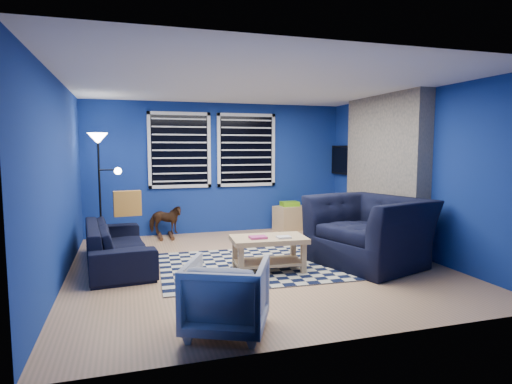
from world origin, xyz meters
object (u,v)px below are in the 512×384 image
Objects in this scene: armchair_bent at (226,296)px; floor_lamp at (100,154)px; coffee_table at (269,247)px; armchair_big at (369,231)px; rocking_horse at (165,220)px; cabinet at (290,217)px; tv at (344,160)px; sofa at (118,244)px.

floor_lamp is at bearing -47.59° from armchair_bent.
coffee_table is 0.54× the size of floor_lamp.
armchair_big is 1.49m from coffee_table.
cabinet is at bearing -70.80° from rocking_horse.
rocking_horse is at bearing 176.07° from tv.
floor_lamp reaches higher than armchair_bent.
tv is 4.68m from sofa.
coffee_table is at bearing -135.32° from tv.
cabinet is (-1.06, 0.25, -1.14)m from tv.
rocking_horse reaches higher than coffee_table.
rocking_horse is 2.45m from cabinet.
tv is 2.74m from armchair_big.
armchair_bent is 0.39× the size of floor_lamp.
floor_lamp reaches higher than cabinet.
coffee_table is 2.92m from cabinet.
cabinet is (-0.16, 2.67, -0.22)m from armchair_big.
floor_lamp is at bearing 135.27° from coffee_table.
sofa is 1.80m from floor_lamp.
rocking_horse is at bearing -63.14° from armchair_bent.
tv reaches higher than sofa.
cabinet is 3.77m from floor_lamp.
tv is at bearing 44.68° from coffee_table.
sofa is at bearing 154.87° from coffee_table.
cabinet is at bearing 63.14° from coffee_table.
sofa is 1.09× the size of floor_lamp.
cabinet is (2.45, 0.01, -0.08)m from rocking_horse.
tv is at bearing 141.32° from armchair_big.
armchair_bent reaches higher than rocking_horse.
coffee_table is 1.52× the size of cabinet.
floor_lamp is (-2.19, 2.17, 1.21)m from coffee_table.
armchair_big is 2.92m from armchair_bent.
floor_lamp reaches higher than armchair_big.
armchair_bent reaches higher than cabinet.
sofa is 3.07× the size of cabinet.
tv is at bearing -76.90° from sofa.
tv is at bearing -29.52° from cabinet.
armchair_big is 2.34× the size of rocking_horse.
coffee_table is at bearing -44.73° from floor_lamp.
armchair_bent is at bearing -129.72° from tv.
sofa is 3.67m from cabinet.
rocking_horse is 2.83m from coffee_table.
rocking_horse is (-2.61, 2.66, -0.14)m from armchair_big.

